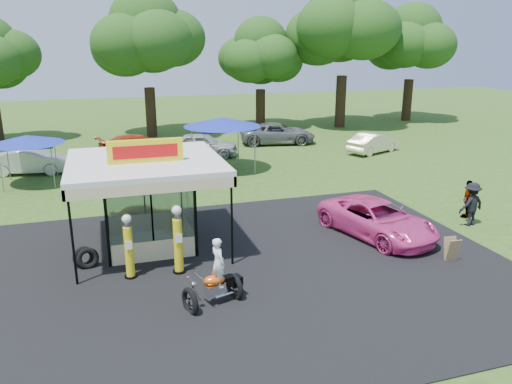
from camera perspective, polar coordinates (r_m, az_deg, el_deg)
The scene contains 23 objects.
ground at distance 15.28m, azimuth -2.35°, elevation -12.27°, with size 120.00×120.00×0.00m, color #2C5019.
asphalt_apron at distance 17.00m, azimuth -4.13°, elevation -9.07°, with size 20.00×14.00×0.04m, color black.
gas_station_kiosk at distance 18.84m, azimuth -12.30°, elevation -1.04°, with size 5.40×5.40×4.18m.
gas_pump_left at distance 16.65m, azimuth -14.33°, elevation -6.23°, with size 0.41×0.41×2.21m.
gas_pump_right at distance 16.65m, azimuth -8.90°, elevation -5.60°, with size 0.44×0.44×2.37m.
motorcycle at distance 14.77m, azimuth -4.54°, elevation -9.75°, with size 1.89×1.31×2.14m.
spare_tires at distance 18.08m, azimuth -18.88°, elevation -7.12°, with size 0.93×0.64×0.77m.
a_frame_sign at distance 18.92m, azimuth 21.48°, elevation -6.14°, with size 0.49×0.46×0.85m.
kiosk_car at distance 21.33m, azimuth -12.66°, elevation -2.64°, with size 1.13×2.82×0.96m, color yellow.
pink_sedan at distance 20.30m, azimuth 13.68°, elevation -3.03°, with size 2.36×5.12×1.42m, color #EB4095.
spectator_east_a at distance 22.70m, azimuth 23.40°, elevation -1.28°, with size 1.20×0.69×1.85m, color black.
spectator_east_b at distance 23.67m, azimuth 23.06°, elevation -0.74°, with size 0.99×0.41×1.69m, color gray.
bg_car_a at distance 32.08m, azimuth -24.41°, elevation 3.21°, with size 1.55×4.44×1.46m, color silver.
bg_car_b at distance 34.32m, azimuth -13.23°, elevation 5.14°, with size 2.16×5.32×1.54m, color #B7320E.
bg_car_c at distance 33.90m, azimuth -6.14°, elevation 5.39°, with size 1.89×4.69×1.60m, color #B2B1B6.
bg_car_d at distance 38.13m, azimuth 2.49°, elevation 6.71°, with size 2.61×5.66×1.57m, color slate.
bg_car_e at distance 35.84m, azimuth 13.27°, elevation 5.48°, with size 1.47×4.21×1.39m, color beige.
tent_west at distance 29.29m, azimuth -24.73°, elevation 5.43°, with size 3.85×3.85×2.69m.
tent_east at distance 29.69m, azimuth -3.87°, elevation 7.95°, with size 4.58×4.58×3.20m.
oak_far_c at distance 41.50m, azimuth -12.36°, elevation 15.90°, with size 9.46×9.46×11.14m.
oak_far_d at distance 45.29m, azimuth 0.53°, elevation 14.93°, with size 7.89×7.89×9.39m.
oak_far_e at distance 46.05m, azimuth 10.01°, elevation 17.37°, with size 10.68×10.68×12.71m.
oak_far_f at distance 51.67m, azimuth 17.38°, elevation 15.47°, with size 8.95×8.95×10.79m.
Camera 1 is at (-3.40, -12.93, 7.40)m, focal length 35.00 mm.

